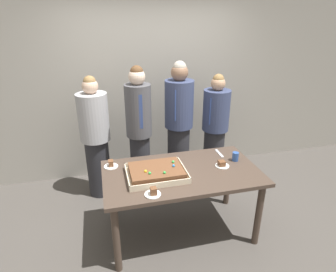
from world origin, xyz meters
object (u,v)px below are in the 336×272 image
object	(u,v)px
plated_slice_near_left	(153,193)
person_striped_tie_right	(215,129)
person_serving_front	(179,126)
plated_slice_near_right	(111,165)
person_green_shirt_behind	(139,133)
party_table	(182,180)
sheet_cake	(156,172)
plated_slice_far_left	(222,165)
person_far_right_suit	(96,138)
cake_server_utensil	(219,153)
drink_cup_nearest	(235,157)

from	to	relation	value
plated_slice_near_left	person_striped_tie_right	bearing A→B (deg)	48.80
person_serving_front	person_striped_tie_right	size ratio (longest dim) A/B	1.12
plated_slice_near_right	person_green_shirt_behind	bearing A→B (deg)	53.11
party_table	sheet_cake	bearing A→B (deg)	-175.84
plated_slice_far_left	person_far_right_suit	distance (m)	1.65
cake_server_utensil	person_striped_tie_right	size ratio (longest dim) A/B	0.13
drink_cup_nearest	person_green_shirt_behind	world-z (taller)	person_green_shirt_behind
plated_slice_far_left	person_serving_front	xyz separation A→B (m)	(-0.21, 0.97, 0.11)
person_serving_front	person_green_shirt_behind	xyz separation A→B (m)	(-0.56, -0.16, 0.01)
drink_cup_nearest	person_serving_front	distance (m)	0.97
person_striped_tie_right	plated_slice_near_left	bearing A→B (deg)	5.50
sheet_cake	plated_slice_far_left	world-z (taller)	sheet_cake
sheet_cake	cake_server_utensil	xyz separation A→B (m)	(0.82, 0.31, -0.04)
person_far_right_suit	plated_slice_far_left	bearing A→B (deg)	22.70
plated_slice_near_right	person_striped_tie_right	bearing A→B (deg)	24.92
drink_cup_nearest	person_green_shirt_behind	xyz separation A→B (m)	(-0.96, 0.71, 0.09)
plated_slice_far_left	cake_server_utensil	xyz separation A→B (m)	(0.10, 0.30, -0.02)
drink_cup_nearest	person_striped_tie_right	world-z (taller)	person_striped_tie_right
party_table	plated_slice_near_right	distance (m)	0.77
party_table	drink_cup_nearest	bearing A→B (deg)	7.70
sheet_cake	person_serving_front	world-z (taller)	person_serving_front
party_table	person_striped_tie_right	size ratio (longest dim) A/B	1.03
party_table	person_green_shirt_behind	xyz separation A→B (m)	(-0.32, 0.80, 0.24)
plated_slice_far_left	person_green_shirt_behind	bearing A→B (deg)	133.62
cake_server_utensil	person_far_right_suit	bearing A→B (deg)	152.73
plated_slice_near_right	person_serving_front	distance (m)	1.17
party_table	plated_slice_far_left	xyz separation A→B (m)	(0.45, -0.00, 0.12)
drink_cup_nearest	plated_slice_near_left	bearing A→B (deg)	-157.26
plated_slice_far_left	person_striped_tie_right	size ratio (longest dim) A/B	0.09
sheet_cake	plated_slice_far_left	bearing A→B (deg)	1.29
plated_slice_near_left	person_green_shirt_behind	world-z (taller)	person_green_shirt_behind
plated_slice_near_right	person_green_shirt_behind	distance (m)	0.66
plated_slice_near_left	person_green_shirt_behind	size ratio (longest dim) A/B	0.09
plated_slice_near_right	person_striped_tie_right	world-z (taller)	person_striped_tie_right
plated_slice_far_left	person_far_right_suit	world-z (taller)	person_far_right_suit
drink_cup_nearest	person_green_shirt_behind	bearing A→B (deg)	143.55
plated_slice_far_left	drink_cup_nearest	bearing A→B (deg)	24.65
drink_cup_nearest	party_table	bearing A→B (deg)	-172.30
plated_slice_near_right	cake_server_utensil	distance (m)	1.25
person_green_shirt_behind	person_striped_tie_right	size ratio (longest dim) A/B	1.11
person_serving_front	sheet_cake	bearing A→B (deg)	0.02
sheet_cake	person_far_right_suit	world-z (taller)	person_far_right_suit
plated_slice_near_left	plated_slice_far_left	bearing A→B (deg)	22.27
person_serving_front	plated_slice_near_right	bearing A→B (deg)	-26.53
drink_cup_nearest	person_serving_front	xyz separation A→B (m)	(-0.40, 0.88, 0.08)
drink_cup_nearest	person_striped_tie_right	size ratio (longest dim) A/B	0.06
plated_slice_near_right	drink_cup_nearest	distance (m)	1.37
person_serving_front	person_green_shirt_behind	size ratio (longest dim) A/B	1.01
party_table	plated_slice_near_left	world-z (taller)	plated_slice_near_left
party_table	person_striped_tie_right	distance (m)	1.25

